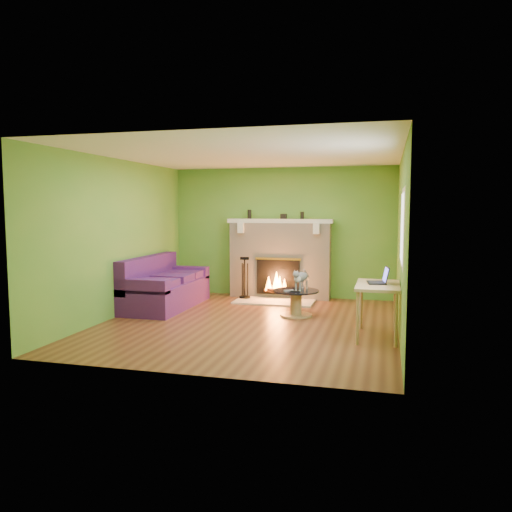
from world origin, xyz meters
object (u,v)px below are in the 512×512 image
(desk, at_px, (378,291))
(sofa, at_px, (163,287))
(coffee_table, at_px, (296,301))
(cat, at_px, (301,279))

(desk, bearing_deg, sofa, 162.19)
(coffee_table, distance_m, desk, 1.77)
(sofa, height_order, desk, sofa)
(sofa, bearing_deg, desk, -17.81)
(desk, height_order, cat, cat)
(coffee_table, distance_m, cat, 0.37)
(coffee_table, bearing_deg, desk, -39.12)
(cat, bearing_deg, coffee_table, -134.16)
(sofa, height_order, coffee_table, sofa)
(desk, distance_m, cat, 1.70)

